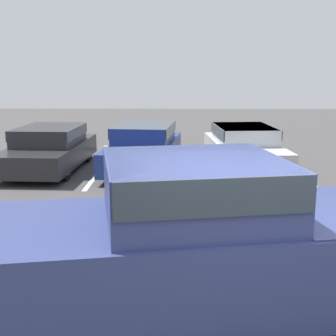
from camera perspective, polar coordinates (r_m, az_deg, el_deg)
The scene contains 9 objects.
stall_stripe_a at distance 14.60m, azimuth -19.12°, elevation 0.04°, with size 0.12×5.31×0.01m, color white.
stall_stripe_b at distance 13.88m, azimuth -8.10°, elevation -0.01°, with size 0.12×5.31×0.01m, color white.
stall_stripe_c at distance 13.71m, azimuth 3.63°, elevation -0.05°, with size 0.12×5.31×0.01m, color white.
stall_stripe_d at distance 14.13m, azimuth 15.16°, elevation -0.10°, with size 0.12×5.31×0.01m, color white.
pickup_truck at distance 5.46m, azimuth 6.11°, elevation -8.76°, with size 5.70×2.99×1.89m.
parked_sedan_a at distance 13.86m, azimuth -14.25°, elevation 2.50°, with size 1.99×4.43×1.24m.
parked_sedan_b at distance 13.53m, azimuth -2.93°, elevation 2.75°, with size 2.16×4.63×1.30m.
parked_sedan_c at distance 13.65m, azimuth 9.26°, elevation 2.59°, with size 2.05×4.44×1.25m.
wheel_stop_curb at distance 16.87m, azimuth -4.55°, elevation 2.44°, with size 1.96×0.20×0.14m, color #B7B2A8.
Camera 1 is at (-0.78, -4.34, 2.86)m, focal length 50.00 mm.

